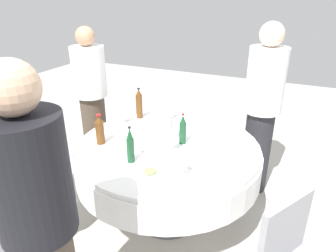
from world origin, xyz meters
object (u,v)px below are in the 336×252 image
(wine_glass_left, at_px, (172,138))
(person_north, at_px, (262,109))
(chair_south, at_px, (44,157))
(bottle_clear_north, at_px, (169,107))
(bottle_dark_green_left, at_px, (183,130))
(plate_right, at_px, (142,144))
(dining_table, at_px, (168,160))
(plate_rear, at_px, (150,173))
(wine_glass_far, at_px, (122,113))
(wine_glass_near, at_px, (183,163))
(person_inner, at_px, (41,229))
(bottle_brown_far, at_px, (100,130))
(person_outer, at_px, (92,99))
(bottle_clear_inner, at_px, (168,127))
(plate_west, at_px, (197,129))
(bottle_brown_outer, at_px, (139,104))
(bottle_dark_green_near, at_px, (130,146))

(wine_glass_left, relative_size, person_north, 0.09)
(chair_south, bearing_deg, wine_glass_left, -95.08)
(wine_glass_left, xyz_separation_m, person_north, (-0.87, 0.53, 0.01))
(bottle_clear_north, bearing_deg, bottle_dark_green_left, 37.07)
(bottle_clear_north, relative_size, bottle_dark_green_left, 1.09)
(plate_right, bearing_deg, dining_table, 119.17)
(plate_rear, bearing_deg, wine_glass_far, -136.30)
(plate_right, relative_size, chair_south, 0.26)
(wine_glass_near, bearing_deg, person_inner, -22.07)
(bottle_dark_green_left, relative_size, person_north, 0.16)
(dining_table, xyz_separation_m, plate_right, (0.10, -0.18, 0.15))
(bottle_dark_green_left, relative_size, plate_rear, 1.20)
(bottle_brown_far, distance_m, person_inner, 1.12)
(wine_glass_far, height_order, chair_south, wine_glass_far)
(plate_rear, distance_m, person_outer, 1.49)
(dining_table, xyz_separation_m, person_inner, (1.25, -0.08, 0.28))
(wine_glass_left, xyz_separation_m, person_outer, (-0.56, -1.18, -0.04))
(bottle_clear_north, xyz_separation_m, person_inner, (1.70, 0.12, 0.01))
(bottle_clear_inner, xyz_separation_m, plate_west, (-0.31, 0.15, -0.12))
(person_outer, bearing_deg, person_inner, -126.03)
(bottle_dark_green_left, bearing_deg, bottle_brown_outer, -119.51)
(bottle_clear_inner, bearing_deg, bottle_clear_north, -156.82)
(bottle_brown_outer, distance_m, person_outer, 0.63)
(bottle_brown_far, height_order, plate_right, bottle_brown_far)
(wine_glass_far, height_order, person_outer, person_outer)
(plate_rear, distance_m, person_north, 1.35)
(wine_glass_left, xyz_separation_m, plate_west, (-0.44, 0.05, -0.10))
(person_north, height_order, person_inner, person_inner)
(bottle_dark_green_near, height_order, chair_south, bottle_dark_green_near)
(person_north, bearing_deg, person_outer, -132.03)
(bottle_brown_far, height_order, wine_glass_far, bottle_brown_far)
(bottle_brown_outer, bearing_deg, bottle_brown_far, -2.03)
(bottle_clear_inner, bearing_deg, plate_west, 154.61)
(wine_glass_left, relative_size, plate_west, 0.72)
(person_outer, xyz_separation_m, chair_south, (0.76, 0.02, -0.29))
(bottle_dark_green_near, xyz_separation_m, bottle_dark_green_left, (-0.43, 0.23, -0.01))
(bottle_clear_north, height_order, person_north, person_north)
(plate_west, bearing_deg, person_north, 132.38)
(person_outer, bearing_deg, bottle_dark_green_left, -85.41)
(dining_table, height_order, wine_glass_left, wine_glass_left)
(bottle_brown_far, distance_m, bottle_dark_green_left, 0.66)
(person_inner, bearing_deg, plate_right, -81.09)
(wine_glass_left, height_order, plate_west, wine_glass_left)
(wine_glass_far, height_order, wine_glass_left, same)
(person_outer, bearing_deg, dining_table, -90.00)
(bottle_dark_green_near, bearing_deg, wine_glass_far, -143.02)
(dining_table, distance_m, bottle_dark_green_left, 0.29)
(bottle_brown_far, distance_m, person_outer, 0.91)
(bottle_brown_far, xyz_separation_m, person_inner, (1.04, 0.43, 0.02))
(bottle_brown_far, xyz_separation_m, plate_right, (-0.10, 0.32, -0.11))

